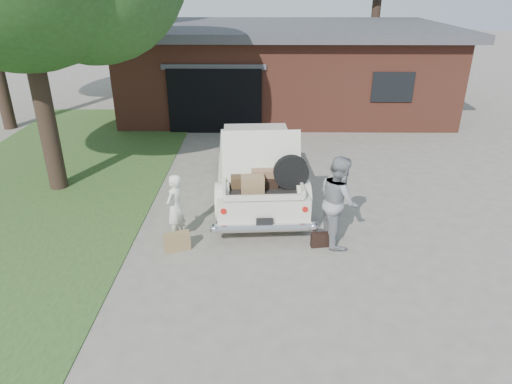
{
  "coord_description": "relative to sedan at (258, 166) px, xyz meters",
  "views": [
    {
      "loc": [
        0.1,
        -7.45,
        4.82
      ],
      "look_at": [
        0.0,
        0.6,
        1.1
      ],
      "focal_mm": 32.0,
      "sensor_mm": 36.0,
      "label": 1
    }
  ],
  "objects": [
    {
      "name": "sedan",
      "position": [
        0.0,
        0.0,
        0.0
      ],
      "size": [
        2.26,
        5.13,
        2.04
      ],
      "rotation": [
        0.0,
        0.0,
        0.07
      ],
      "color": "beige",
      "rests_on": "ground"
    },
    {
      "name": "house",
      "position": [
        0.97,
        8.59,
        0.93
      ],
      "size": [
        12.8,
        7.8,
        3.3
      ],
      "color": "brown",
      "rests_on": "ground"
    },
    {
      "name": "suitcase_right",
      "position": [
        1.28,
        -2.48,
        -0.59
      ],
      "size": [
        0.41,
        0.19,
        0.31
      ],
      "primitive_type": "cube",
      "rotation": [
        0.0,
        0.0,
        0.16
      ],
      "color": "black",
      "rests_on": "ground"
    },
    {
      "name": "woman_right",
      "position": [
        1.61,
        -2.28,
        0.18
      ],
      "size": [
        0.85,
        1.01,
        1.84
      ],
      "primitive_type": "imported",
      "rotation": [
        0.0,
        0.0,
        1.76
      ],
      "color": "gray",
      "rests_on": "ground"
    },
    {
      "name": "ground",
      "position": [
        -0.01,
        -2.88,
        -0.74
      ],
      "size": [
        90.0,
        90.0,
        0.0
      ],
      "primitive_type": "plane",
      "color": "gray",
      "rests_on": "ground"
    },
    {
      "name": "grass_strip",
      "position": [
        -5.51,
        0.12,
        -0.73
      ],
      "size": [
        6.0,
        16.0,
        0.02
      ],
      "primitive_type": "cube",
      "color": "#2D4C1E",
      "rests_on": "ground"
    },
    {
      "name": "suitcase_left",
      "position": [
        -1.55,
        -2.66,
        -0.55
      ],
      "size": [
        0.53,
        0.34,
        0.39
      ],
      "primitive_type": "cube",
      "rotation": [
        0.0,
        0.0,
        0.38
      ],
      "color": "#977A4D",
      "rests_on": "ground"
    },
    {
      "name": "woman_left",
      "position": [
        -1.63,
        -2.2,
        -0.03
      ],
      "size": [
        0.5,
        0.6,
        1.41
      ],
      "primitive_type": "imported",
      "rotation": [
        0.0,
        0.0,
        -1.93
      ],
      "color": "silver",
      "rests_on": "ground"
    }
  ]
}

